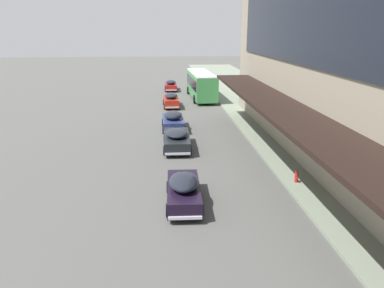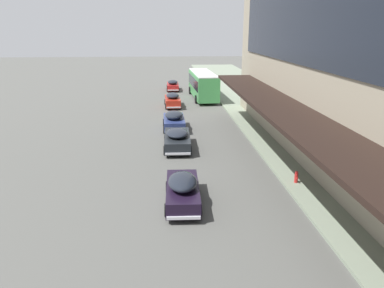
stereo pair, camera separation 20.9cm
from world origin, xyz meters
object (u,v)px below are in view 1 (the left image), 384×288
at_px(sedan_trailing_near, 184,190).
at_px(sedan_oncoming_rear, 173,121).
at_px(sedan_far_back, 171,100).
at_px(transit_bus_kerbside_front, 201,84).
at_px(sedan_second_mid, 171,85).
at_px(sedan_oncoming_front, 177,139).
at_px(fire_hydrant, 296,176).

bearing_deg(sedan_trailing_near, sedan_oncoming_rear, 90.03).
bearing_deg(sedan_oncoming_rear, sedan_far_back, 89.28).
bearing_deg(transit_bus_kerbside_front, sedan_second_mid, 118.54).
distance_m(sedan_second_mid, sedan_trailing_near, 36.63).
bearing_deg(sedan_oncoming_front, sedan_far_back, 89.83).
xyz_separation_m(sedan_far_back, sedan_second_mid, (0.33, 11.81, -0.05)).
xyz_separation_m(sedan_far_back, sedan_trailing_near, (-0.12, -24.82, -0.01)).
bearing_deg(sedan_far_back, transit_bus_kerbside_front, 51.81).
bearing_deg(sedan_far_back, fire_hydrant, -74.17).
xyz_separation_m(sedan_trailing_near, fire_hydrant, (6.61, 1.93, -0.30)).
bearing_deg(sedan_trailing_near, transit_bus_kerbside_front, 82.17).
height_order(sedan_far_back, fire_hydrant, sedan_far_back).
xyz_separation_m(sedan_second_mid, fire_hydrant, (6.15, -34.70, -0.25)).
height_order(transit_bus_kerbside_front, fire_hydrant, transit_bus_kerbside_front).
height_order(sedan_second_mid, fire_hydrant, sedan_second_mid).
relative_size(sedan_trailing_near, sedan_oncoming_front, 0.96).
bearing_deg(sedan_second_mid, sedan_trailing_near, -90.71).
height_order(transit_bus_kerbside_front, sedan_oncoming_rear, transit_bus_kerbside_front).
height_order(sedan_oncoming_rear, sedan_oncoming_front, sedan_oncoming_rear).
bearing_deg(fire_hydrant, sedan_oncoming_rear, 117.21).
relative_size(sedan_oncoming_rear, fire_hydrant, 6.45).
bearing_deg(sedan_second_mid, fire_hydrant, -79.94).
height_order(sedan_second_mid, sedan_oncoming_front, sedan_oncoming_front).
xyz_separation_m(sedan_oncoming_rear, sedan_trailing_near, (0.01, -14.80, -0.02)).
relative_size(sedan_second_mid, sedan_trailing_near, 0.95).
height_order(transit_bus_kerbside_front, sedan_far_back, transit_bus_kerbside_front).
bearing_deg(sedan_oncoming_front, fire_hydrant, -47.98).
xyz_separation_m(sedan_far_back, fire_hydrant, (6.49, -22.89, -0.30)).
distance_m(transit_bus_kerbside_front, sedan_second_mid, 7.75).
bearing_deg(fire_hydrant, sedan_oncoming_front, 132.02).
relative_size(transit_bus_kerbside_front, sedan_second_mid, 2.40).
relative_size(transit_bus_kerbside_front, sedan_far_back, 2.32).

